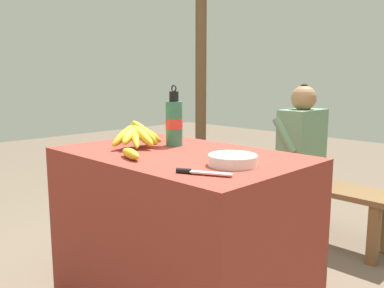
# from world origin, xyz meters

# --- Properties ---
(market_counter) EXTENTS (1.17, 0.75, 0.79)m
(market_counter) POSITION_xyz_m (0.00, 0.00, 0.39)
(market_counter) COLOR maroon
(market_counter) RESTS_ON ground_plane
(banana_bunch_ripe) EXTENTS (0.20, 0.33, 0.15)m
(banana_bunch_ripe) POSITION_xyz_m (-0.24, -0.05, 0.86)
(banana_bunch_ripe) COLOR #4C381E
(banana_bunch_ripe) RESTS_ON market_counter
(serving_bowl) EXTENTS (0.20, 0.20, 0.05)m
(serving_bowl) POSITION_xyz_m (0.36, -0.04, 0.81)
(serving_bowl) COLOR white
(serving_bowl) RESTS_ON market_counter
(water_bottle) EXTENTS (0.09, 0.09, 0.31)m
(water_bottle) POSITION_xyz_m (-0.16, 0.12, 0.91)
(water_bottle) COLOR #337556
(water_bottle) RESTS_ON market_counter
(loose_banana_front) EXTENTS (0.18, 0.09, 0.04)m
(loose_banana_front) POSITION_xyz_m (-0.04, -0.25, 0.81)
(loose_banana_front) COLOR gold
(loose_banana_front) RESTS_ON market_counter
(knife) EXTENTS (0.20, 0.11, 0.02)m
(knife) POSITION_xyz_m (0.36, -0.25, 0.80)
(knife) COLOR #BCBCC1
(knife) RESTS_ON market_counter
(wooden_bench) EXTENTS (1.61, 0.32, 0.41)m
(wooden_bench) POSITION_xyz_m (-0.21, 1.28, 0.34)
(wooden_bench) COLOR brown
(wooden_bench) RESTS_ON ground_plane
(seated_vendor) EXTENTS (0.41, 0.40, 1.10)m
(seated_vendor) POSITION_xyz_m (-0.11, 1.25, 0.62)
(seated_vendor) COLOR #564C60
(seated_vendor) RESTS_ON ground_plane
(banana_bunch_green) EXTENTS (0.17, 0.26, 0.12)m
(banana_bunch_green) POSITION_xyz_m (-0.62, 1.28, 0.47)
(banana_bunch_green) COLOR #4C381E
(banana_bunch_green) RESTS_ON wooden_bench
(support_post_near) EXTENTS (0.11, 0.11, 2.44)m
(support_post_near) POSITION_xyz_m (-1.46, 1.69, 1.22)
(support_post_near) COLOR brown
(support_post_near) RESTS_ON ground_plane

